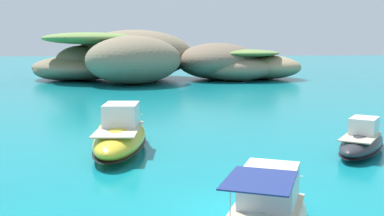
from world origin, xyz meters
The scene contains 6 objects.
ground_plane centered at (0.00, 0.00, 0.00)m, with size 400.00×400.00×0.00m, color #0F7F89.
islet_large centered at (-7.77, 59.54, 3.42)m, with size 29.83×30.58×8.10m.
islet_small centered at (11.07, 59.41, 2.61)m, with size 23.63×21.19×5.92m.
motorboat_charcoal centered at (8.39, 8.02, 0.64)m, with size 5.37×6.28×1.90m.
motorboat_yellow centered at (-4.57, 9.81, 0.86)m, with size 3.40×8.93×2.57m.
channel_buoy centered at (-6.06, 15.23, 0.34)m, with size 0.56×0.56×1.48m.
Camera 1 is at (-3.14, -15.18, 5.87)m, focal length 43.03 mm.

